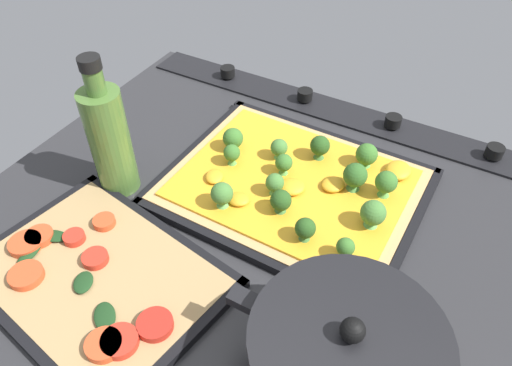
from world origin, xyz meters
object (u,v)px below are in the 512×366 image
baking_tray_back (99,279)px  oil_bottle (109,139)px  veggie_pizza_back (93,277)px  cooking_pot (344,362)px  baking_tray_front (292,189)px  broccoli_pizza (298,183)px

baking_tray_back → oil_bottle: size_ratio=1.58×
veggie_pizza_back → cooking_pot: bearing=-175.1°
baking_tray_front → cooking_pot: size_ratio=1.44×
baking_tray_front → baking_tray_back: bearing=61.8°
broccoli_pizza → oil_bottle: size_ratio=1.64×
broccoli_pizza → veggie_pizza_back: (15.22, 26.86, -0.75)cm
cooking_pot → baking_tray_front: bearing=-54.4°
cooking_pot → oil_bottle: 42.65cm
broccoli_pizza → baking_tray_back: broccoli_pizza is taller
baking_tray_back → cooking_pot: (-31.39, -2.30, 4.69)cm
baking_tray_front → baking_tray_back: size_ratio=1.11×
baking_tray_front → cooking_pot: (-17.24, 24.10, 4.71)cm
cooking_pot → oil_bottle: size_ratio=1.22×
broccoli_pizza → oil_bottle: oil_bottle is taller
baking_tray_front → baking_tray_back: (14.16, 26.40, 0.02)cm
baking_tray_front → broccoli_pizza: 1.74cm
cooking_pot → oil_bottle: bearing=-17.3°
baking_tray_back → veggie_pizza_back: 0.92cm
veggie_pizza_back → cooking_pot: cooking_pot is taller
veggie_pizza_back → oil_bottle: 19.35cm
broccoli_pizza → baking_tray_back: size_ratio=1.03×
veggie_pizza_back → broccoli_pizza: bearing=-119.5°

